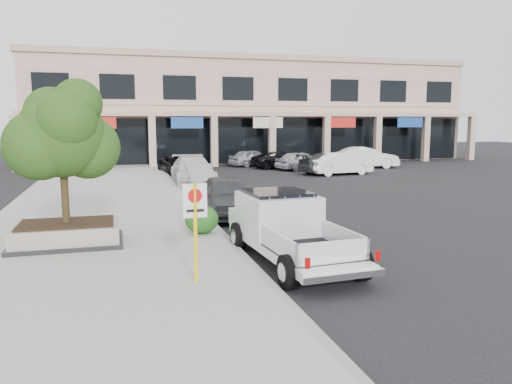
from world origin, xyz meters
TOP-DOWN VIEW (x-y plane):
  - ground at (0.00, 0.00)m, footprint 120.00×120.00m
  - sidewalk at (-5.50, 6.00)m, footprint 8.00×52.00m
  - curb at (-1.55, 6.00)m, footprint 0.20×52.00m
  - strip_mall at (8.00, 33.93)m, footprint 40.55×12.43m
  - planter at (-6.36, 2.12)m, footprint 3.20×2.20m
  - planter_tree at (-6.22, 2.27)m, footprint 2.90×2.55m
  - no_parking_sign at (-3.18, -2.42)m, footprint 0.55×0.09m
  - hedge at (-2.22, 2.44)m, footprint 1.10×0.99m
  - pickup_truck at (-0.35, -1.08)m, footprint 2.55×5.99m
  - curb_car_a at (-0.59, 6.00)m, footprint 2.17×4.86m
  - curb_car_b at (-0.34, 14.42)m, footprint 1.50×4.11m
  - curb_car_c at (-0.42, 16.32)m, footprint 2.49×5.81m
  - curb_car_d at (-0.54, 22.38)m, footprint 2.72×4.98m
  - lot_car_a at (8.88, 22.59)m, footprint 4.56×3.15m
  - lot_car_b at (10.31, 18.52)m, footprint 4.80×2.20m
  - lot_car_c at (10.08, 19.19)m, footprint 5.40×2.86m
  - lot_car_d at (7.96, 24.17)m, footprint 4.93×2.44m
  - lot_car_e at (6.10, 26.54)m, footprint 4.40×3.11m
  - lot_car_f at (14.44, 22.54)m, footprint 5.33×2.67m

SIDE VIEW (x-z plane):
  - ground at x=0.00m, z-range 0.00..0.00m
  - sidewalk at x=-5.50m, z-range 0.00..0.15m
  - curb at x=-1.55m, z-range 0.00..0.15m
  - planter at x=-6.36m, z-range 0.14..0.82m
  - hedge at x=-2.22m, z-range 0.15..1.08m
  - curb_car_d at x=-0.54m, z-range 0.00..1.32m
  - lot_car_d at x=7.96m, z-range 0.00..1.34m
  - curb_car_b at x=-0.34m, z-range 0.00..1.35m
  - lot_car_e at x=6.10m, z-range 0.00..1.39m
  - lot_car_a at x=8.88m, z-range 0.00..1.44m
  - lot_car_c at x=10.08m, z-range 0.00..1.49m
  - lot_car_b at x=10.31m, z-range 0.00..1.53m
  - curb_car_a at x=-0.59m, z-range 0.00..1.62m
  - curb_car_c at x=-0.42m, z-range 0.00..1.67m
  - lot_car_f at x=14.44m, z-range 0.00..1.68m
  - pickup_truck at x=-0.35m, z-range 0.00..1.84m
  - no_parking_sign at x=-3.18m, z-range 0.48..2.78m
  - planter_tree at x=-6.22m, z-range 1.41..5.41m
  - strip_mall at x=8.00m, z-range 0.00..9.50m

